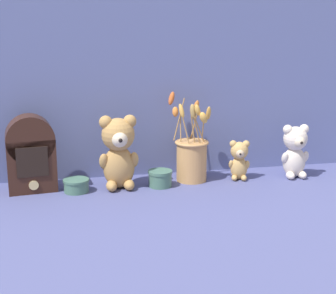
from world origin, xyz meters
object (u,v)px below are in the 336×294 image
teddy_bear_medium (295,150)px  vintage_radio (31,153)px  teddy_bear_small (239,159)px  decorative_tin_tall (160,178)px  flower_vase (192,155)px  decorative_tin_short (76,185)px  teddy_bear_large (119,151)px

teddy_bear_medium → vintage_radio: size_ratio=0.76×
teddy_bear_small → decorative_tin_tall: (-0.31, -0.02, -0.05)m
flower_vase → vintage_radio: size_ratio=1.22×
teddy_bear_small → decorative_tin_short: size_ratio=1.65×
teddy_bear_small → flower_vase: size_ratio=0.46×
teddy_bear_small → decorative_tin_short: bearing=-177.9°
flower_vase → decorative_tin_tall: (-0.13, -0.05, -0.07)m
decorative_tin_short → vintage_radio: bearing=163.1°
decorative_tin_tall → flower_vase: bearing=20.1°
teddy_bear_small → decorative_tin_tall: teddy_bear_small is taller
teddy_bear_medium → decorative_tin_short: (-0.83, -0.00, -0.08)m
teddy_bear_large → flower_vase: (0.28, 0.03, -0.04)m
teddy_bear_large → decorative_tin_tall: bearing=-5.1°
teddy_bear_large → teddy_bear_medium: (0.67, -0.01, -0.03)m
teddy_bear_large → decorative_tin_short: bearing=-175.4°
flower_vase → teddy_bear_small: bearing=-7.9°
teddy_bear_large → decorative_tin_short: teddy_bear_large is taller
vintage_radio → decorative_tin_tall: vintage_radio is taller
vintage_radio → decorative_tin_tall: 0.46m
teddy_bear_medium → decorative_tin_tall: size_ratio=2.33×
teddy_bear_medium → decorative_tin_tall: teddy_bear_medium is taller
teddy_bear_medium → flower_vase: size_ratio=0.62×
flower_vase → decorative_tin_short: 0.44m
decorative_tin_short → teddy_bear_large: bearing=4.6°
teddy_bear_large → vintage_radio: size_ratio=0.98×
teddy_bear_medium → teddy_bear_large: bearing=179.3°
teddy_bear_large → teddy_bear_small: bearing=1.2°
teddy_bear_large → decorative_tin_short: 0.19m
flower_vase → decorative_tin_short: flower_vase is taller
teddy_bear_large → decorative_tin_tall: size_ratio=3.00×
vintage_radio → decorative_tin_short: bearing=-16.9°
teddy_bear_small → flower_vase: (-0.18, 0.02, 0.02)m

